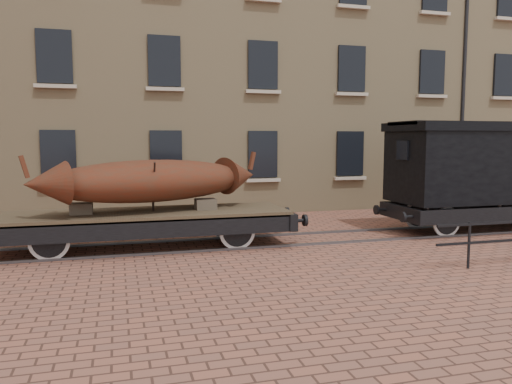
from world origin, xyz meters
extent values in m
plane|color=brown|center=(0.00, 0.00, 0.00)|extent=(90.00, 90.00, 0.00)
cube|color=tan|center=(3.00, 10.00, 7.00)|extent=(40.00, 10.00, 14.00)
cube|color=black|center=(-6.00, 4.96, 2.20)|extent=(1.10, 0.12, 1.70)
cube|color=#B9A993|center=(-6.00, 4.90, 1.25)|extent=(1.30, 0.18, 0.12)
cube|color=black|center=(-2.50, 4.96, 2.20)|extent=(1.10, 0.12, 1.70)
cube|color=#B9A993|center=(-2.50, 4.90, 1.25)|extent=(1.30, 0.18, 0.12)
cube|color=black|center=(1.00, 4.96, 2.20)|extent=(1.10, 0.12, 1.70)
cube|color=#B9A993|center=(1.00, 4.90, 1.25)|extent=(1.30, 0.18, 0.12)
cube|color=black|center=(4.50, 4.96, 2.20)|extent=(1.10, 0.12, 1.70)
cube|color=#B9A993|center=(4.50, 4.90, 1.25)|extent=(1.30, 0.18, 0.12)
cube|color=black|center=(8.00, 4.96, 2.20)|extent=(1.10, 0.12, 1.70)
cube|color=#B9A993|center=(8.00, 4.90, 1.25)|extent=(1.30, 0.18, 0.12)
cube|color=black|center=(11.50, 4.96, 2.20)|extent=(1.10, 0.12, 1.70)
cube|color=#B9A993|center=(11.50, 4.90, 1.25)|extent=(1.30, 0.18, 0.12)
cube|color=black|center=(-6.00, 4.96, 5.40)|extent=(1.10, 0.12, 1.70)
cube|color=#B9A993|center=(-6.00, 4.90, 4.45)|extent=(1.30, 0.18, 0.12)
cube|color=black|center=(-2.50, 4.96, 5.40)|extent=(1.10, 0.12, 1.70)
cube|color=#B9A993|center=(-2.50, 4.90, 4.45)|extent=(1.30, 0.18, 0.12)
cube|color=black|center=(1.00, 4.96, 5.40)|extent=(1.10, 0.12, 1.70)
cube|color=#B9A993|center=(1.00, 4.90, 4.45)|extent=(1.30, 0.18, 0.12)
cube|color=black|center=(4.50, 4.96, 5.40)|extent=(1.10, 0.12, 1.70)
cube|color=#B9A993|center=(4.50, 4.90, 4.45)|extent=(1.30, 0.18, 0.12)
cube|color=black|center=(8.00, 4.96, 5.40)|extent=(1.10, 0.12, 1.70)
cube|color=#B9A993|center=(8.00, 4.90, 4.45)|extent=(1.30, 0.18, 0.12)
cube|color=black|center=(11.50, 4.96, 5.40)|extent=(1.10, 0.12, 1.70)
cube|color=#B9A993|center=(11.50, 4.90, 4.45)|extent=(1.30, 0.18, 0.12)
cube|color=#B9A993|center=(1.00, 4.90, 7.65)|extent=(1.30, 0.18, 0.12)
cube|color=#B9A993|center=(4.50, 4.90, 7.65)|extent=(1.30, 0.18, 0.12)
cube|color=#B9A993|center=(8.00, 4.90, 7.65)|extent=(1.30, 0.18, 0.12)
cube|color=#B9A993|center=(11.50, 4.90, 7.65)|extent=(1.30, 0.18, 0.12)
cylinder|color=black|center=(9.50, 4.95, 7.00)|extent=(0.14, 0.14, 14.00)
cube|color=#59595E|center=(0.00, -0.72, 0.03)|extent=(30.00, 0.08, 0.06)
cube|color=#59595E|center=(0.00, 0.72, 0.03)|extent=(30.00, 0.08, 0.06)
cylinder|color=black|center=(3.00, -3.80, 0.50)|extent=(0.06, 0.06, 1.00)
cube|color=#4C412C|center=(-3.49, 0.00, 0.89)|extent=(7.10, 2.08, 0.11)
cube|color=black|center=(-3.49, -0.96, 0.66)|extent=(7.10, 0.15, 0.43)
cube|color=black|center=(-3.49, 0.96, 0.66)|extent=(7.10, 0.15, 0.43)
cube|color=black|center=(0.05, 0.00, 0.66)|extent=(0.21, 2.18, 0.43)
cylinder|color=black|center=(0.32, -0.71, 0.66)|extent=(0.33, 0.09, 0.09)
cylinder|color=black|center=(0.48, -0.71, 0.66)|extent=(0.08, 0.30, 0.30)
cylinder|color=black|center=(0.32, 0.71, 0.66)|extent=(0.33, 0.09, 0.09)
cylinder|color=black|center=(0.48, 0.71, 0.66)|extent=(0.08, 0.30, 0.30)
cylinder|color=black|center=(-5.67, 0.00, 0.45)|extent=(0.09, 1.80, 0.09)
cylinder|color=silver|center=(-5.67, -0.72, 0.45)|extent=(0.91, 0.07, 0.91)
cylinder|color=black|center=(-5.67, -0.72, 0.45)|extent=(0.74, 0.09, 0.74)
cube|color=black|center=(-5.67, -0.83, 0.68)|extent=(0.85, 0.08, 0.09)
cylinder|color=silver|center=(-5.67, 0.72, 0.45)|extent=(0.91, 0.07, 0.91)
cylinder|color=black|center=(-5.67, 0.72, 0.45)|extent=(0.74, 0.09, 0.74)
cube|color=black|center=(-5.67, 0.83, 0.68)|extent=(0.85, 0.08, 0.09)
cylinder|color=black|center=(-1.32, 0.00, 0.45)|extent=(0.09, 1.80, 0.09)
cylinder|color=silver|center=(-1.32, -0.72, 0.45)|extent=(0.91, 0.07, 0.91)
cylinder|color=black|center=(-1.32, -0.72, 0.45)|extent=(0.74, 0.09, 0.74)
cube|color=black|center=(-1.32, -0.83, 0.68)|extent=(0.85, 0.08, 0.09)
cylinder|color=silver|center=(-1.32, 0.72, 0.45)|extent=(0.91, 0.07, 0.91)
cylinder|color=black|center=(-1.32, 0.72, 0.45)|extent=(0.74, 0.09, 0.74)
cube|color=black|center=(-1.32, 0.83, 0.68)|extent=(0.85, 0.08, 0.09)
cube|color=black|center=(-3.49, 0.00, 0.52)|extent=(3.78, 0.06, 0.06)
cube|color=brown|center=(-5.01, 0.00, 1.08)|extent=(0.52, 0.47, 0.26)
cube|color=brown|center=(-1.98, 0.00, 1.08)|extent=(0.52, 0.47, 0.26)
ellipsoid|color=#5B1E0F|center=(-3.31, 0.00, 1.71)|extent=(5.52, 3.08, 1.05)
cone|color=#5B1E0F|center=(-5.70, -0.72, 1.75)|extent=(1.16, 1.22, 1.00)
cube|color=#5B1E0F|center=(-6.09, -0.83, 2.14)|extent=(0.23, 0.16, 0.51)
cone|color=#5B1E0F|center=(-0.91, 0.72, 1.75)|extent=(1.16, 1.22, 1.00)
cube|color=#5B1E0F|center=(-0.52, 0.83, 2.14)|extent=(0.23, 0.16, 0.51)
cylinder|color=black|center=(-3.31, -0.43, 1.58)|extent=(0.05, 0.90, 1.29)
cylinder|color=black|center=(-3.31, 0.43, 1.58)|extent=(0.05, 0.90, 1.29)
cube|color=black|center=(6.43, -0.99, 0.63)|extent=(5.40, 0.14, 0.41)
cube|color=black|center=(6.43, 0.99, 0.63)|extent=(5.40, 0.14, 0.41)
cube|color=black|center=(3.73, 0.00, 0.63)|extent=(0.20, 2.16, 0.41)
cylinder|color=black|center=(3.33, -0.72, 0.63)|extent=(0.07, 0.29, 0.29)
cylinder|color=black|center=(3.33, 0.72, 0.63)|extent=(0.07, 0.29, 0.29)
cylinder|color=black|center=(4.72, 0.00, 0.43)|extent=(0.09, 1.71, 0.09)
cylinder|color=silver|center=(4.72, -0.72, 0.43)|extent=(0.86, 0.06, 0.86)
cylinder|color=black|center=(4.72, -0.72, 0.43)|extent=(0.71, 0.09, 0.71)
cylinder|color=silver|center=(4.72, 0.72, 0.43)|extent=(0.86, 0.06, 0.86)
cylinder|color=black|center=(4.72, 0.72, 0.43)|extent=(0.71, 0.09, 0.71)
cylinder|color=silver|center=(8.14, 0.72, 0.43)|extent=(0.86, 0.06, 0.86)
cylinder|color=black|center=(8.14, 0.72, 0.43)|extent=(0.71, 0.09, 0.71)
cube|color=black|center=(6.43, 0.00, 1.94)|extent=(5.40, 2.16, 2.07)
cube|color=black|center=(6.43, 0.00, 3.10)|extent=(5.56, 2.29, 0.25)
cube|color=black|center=(6.43, 0.00, 3.20)|extent=(5.56, 1.53, 0.11)
cube|color=black|center=(3.71, 0.00, 2.43)|extent=(0.07, 0.54, 0.54)
camera|label=1|loc=(-4.14, -12.60, 2.73)|focal=35.00mm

